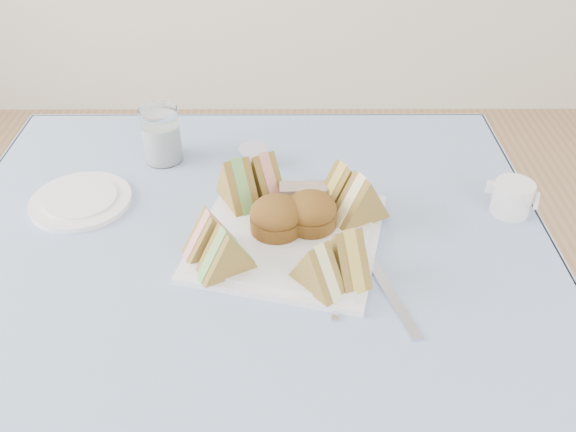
{
  "coord_description": "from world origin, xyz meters",
  "views": [
    {
      "loc": [
        0.06,
        -0.73,
        1.39
      ],
      "look_at": [
        0.07,
        0.06,
        0.8
      ],
      "focal_mm": 38.0,
      "sensor_mm": 36.0,
      "label": 1
    }
  ],
  "objects_px": {
    "table": "(254,408)",
    "creamer_jug": "(512,198)",
    "serving_plate": "(288,237)",
    "water_glass": "(161,135)"
  },
  "relations": [
    {
      "from": "table",
      "to": "serving_plate",
      "type": "bearing_deg",
      "value": 42.64
    },
    {
      "from": "water_glass",
      "to": "creamer_jug",
      "type": "distance_m",
      "value": 0.67
    },
    {
      "from": "creamer_jug",
      "to": "water_glass",
      "type": "bearing_deg",
      "value": -171.96
    },
    {
      "from": "table",
      "to": "creamer_jug",
      "type": "height_order",
      "value": "creamer_jug"
    },
    {
      "from": "table",
      "to": "water_glass",
      "type": "relative_size",
      "value": 8.16
    },
    {
      "from": "water_glass",
      "to": "creamer_jug",
      "type": "xyz_separation_m",
      "value": [
        0.64,
        -0.18,
        -0.03
      ]
    },
    {
      "from": "table",
      "to": "creamer_jug",
      "type": "distance_m",
      "value": 0.63
    },
    {
      "from": "serving_plate",
      "to": "creamer_jug",
      "type": "bearing_deg",
      "value": 25.09
    },
    {
      "from": "serving_plate",
      "to": "creamer_jug",
      "type": "xyz_separation_m",
      "value": [
        0.39,
        0.08,
        0.02
      ]
    },
    {
      "from": "serving_plate",
      "to": "creamer_jug",
      "type": "relative_size",
      "value": 4.35
    }
  ]
}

